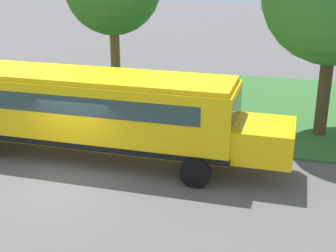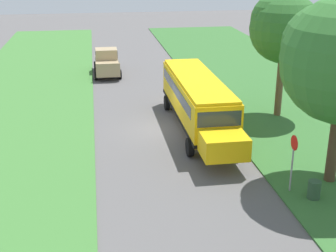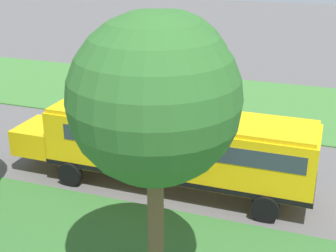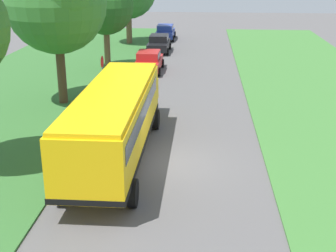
# 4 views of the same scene
# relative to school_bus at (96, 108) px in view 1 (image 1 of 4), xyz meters

# --- Properties ---
(ground_plane) EXTENTS (120.00, 120.00, 0.00)m
(ground_plane) POSITION_rel_school_bus_xyz_m (2.22, -0.28, -1.92)
(ground_plane) COLOR #565454
(grass_verge) EXTENTS (12.00, 80.00, 0.08)m
(grass_verge) POSITION_rel_school_bus_xyz_m (-7.78, -0.28, -1.88)
(grass_verge) COLOR #33662D
(grass_verge) RESTS_ON ground
(school_bus) EXTENTS (2.84, 12.42, 3.16)m
(school_bus) POSITION_rel_school_bus_xyz_m (0.00, 0.00, 0.00)
(school_bus) COLOR yellow
(school_bus) RESTS_ON ground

